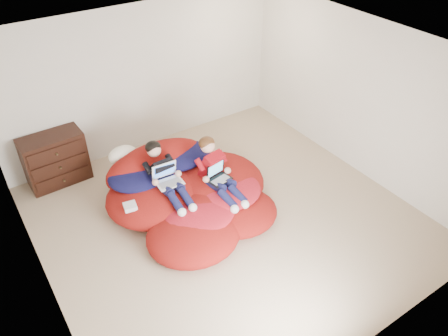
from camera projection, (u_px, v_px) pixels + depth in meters
room_shell at (227, 207)px, 6.27m from camera, size 5.10×5.10×2.77m
dresser at (55, 159)px, 6.87m from camera, size 0.95×0.55×0.84m
beanbag_pile at (188, 192)px, 6.49m from camera, size 2.43×2.34×0.85m
cream_pillow at (123, 155)px, 6.63m from camera, size 0.45×0.29×0.29m
older_boy at (164, 172)px, 6.20m from camera, size 0.32×1.11×0.65m
younger_boy at (216, 169)px, 6.29m from camera, size 0.38×1.02×0.76m
laptop_white at (167, 177)px, 6.16m from camera, size 0.38×0.33×0.27m
laptop_black at (218, 175)px, 6.30m from camera, size 0.36×0.31×0.24m
power_adapter at (130, 206)px, 5.98m from camera, size 0.20×0.20×0.06m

